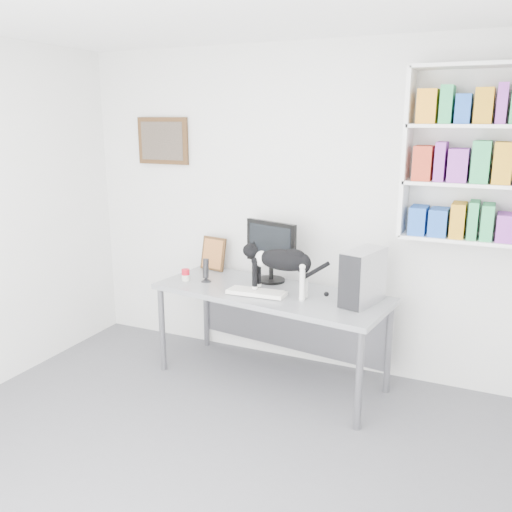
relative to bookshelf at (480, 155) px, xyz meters
name	(u,v)px	position (x,y,z in m)	size (l,w,h in m)	color
room	(165,267)	(-1.40, -1.85, -0.50)	(4.01, 4.01, 2.70)	#58585D
bookshelf	(480,155)	(0.00, 0.00, 0.00)	(1.03, 0.28, 1.24)	white
wall_art	(163,141)	(-2.70, 0.12, 0.05)	(0.52, 0.04, 0.42)	#4F3219
desk	(270,336)	(-1.42, -0.36, -1.46)	(1.86, 0.72, 0.78)	gray
monitor	(271,251)	(-1.52, -0.12, -0.81)	(0.49, 0.23, 0.52)	black
keyboard	(257,292)	(-1.49, -0.49, -1.06)	(0.45, 0.17, 0.03)	white
pc_tower	(363,277)	(-0.70, -0.35, -0.87)	(0.18, 0.41, 0.41)	#A5A6AA
speaker	(206,270)	(-2.01, -0.35, -0.97)	(0.09, 0.09, 0.20)	black
leaning_print	(213,253)	(-2.13, 0.00, -0.92)	(0.25, 0.10, 0.31)	#4F3219
soup_can	(186,275)	(-2.18, -0.39, -1.03)	(0.07, 0.07, 0.10)	red
cat	(282,272)	(-1.30, -0.44, -0.88)	(0.63, 0.17, 0.39)	black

